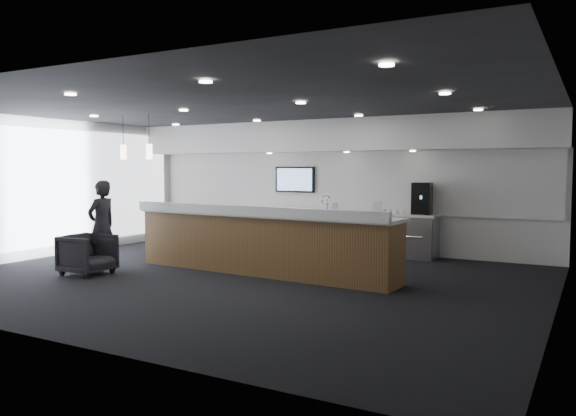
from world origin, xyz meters
The scene contains 25 objects.
ground centered at (0.00, 0.00, 0.00)m, with size 10.00×10.00×0.00m, color black.
ceiling centered at (0.00, 0.00, 3.00)m, with size 10.00×8.00×0.02m, color black.
back_wall centered at (0.00, 4.00, 1.50)m, with size 10.00×0.02×3.00m, color silver.
left_wall centered at (-5.00, 0.00, 1.50)m, with size 0.02×8.00×3.00m, color silver.
right_wall centered at (5.00, 0.00, 1.50)m, with size 0.02×8.00×3.00m, color silver.
soffit_bulkhead centered at (0.00, 3.55, 2.65)m, with size 10.00×0.90×0.70m, color silver.
alcove_panel centered at (0.00, 3.97, 1.60)m, with size 9.80×0.06×1.40m, color silver.
window_blinds_wall centered at (-4.96, 0.00, 1.50)m, with size 0.04×7.36×2.55m, color silver.
back_credenza centered at (0.00, 3.64, 0.48)m, with size 5.06×0.66×0.95m.
wall_tv centered at (-1.00, 3.91, 1.65)m, with size 1.05×0.08×0.62m.
pendant_left centered at (-2.40, 0.80, 2.25)m, with size 0.12×0.12×0.30m, color #FCEBC5.
pendant_right centered at (-3.10, 0.80, 2.25)m, with size 0.12×0.12×0.30m, color #FCEBC5.
ceiling_can_lights centered at (0.00, 0.00, 2.97)m, with size 7.00×5.00×0.02m, color white, non-canonical shape.
service_counter centered at (0.09, 0.57, 0.57)m, with size 5.37×1.21×1.49m.
coffee_machine centered at (2.20, 3.61, 1.28)m, with size 0.42×0.53×0.67m.
info_sign_left centered at (0.24, 3.51, 1.05)m, with size 0.14×0.02×0.19m, color silver.
info_sign_right centered at (1.24, 3.53, 1.08)m, with size 0.19×0.02×0.26m, color silver.
armchair centered at (-2.60, -1.03, 0.37)m, with size 0.78×0.80×0.73m, color black.
lounge_guest centered at (-2.77, -0.53, 0.85)m, with size 0.62×0.41×1.69m, color black.
cup_0 centered at (1.79, 3.57, 0.99)m, with size 0.09×0.09×0.09m, color white.
cup_1 centered at (1.65, 3.57, 0.99)m, with size 0.09×0.09×0.09m, color white.
cup_2 centered at (1.51, 3.57, 0.99)m, with size 0.09×0.09×0.09m, color white.
cup_3 centered at (1.37, 3.57, 0.99)m, with size 0.09×0.09×0.09m, color white.
cup_4 centered at (1.23, 3.57, 0.99)m, with size 0.09×0.09×0.09m, color white.
cup_5 centered at (1.09, 3.57, 0.99)m, with size 0.09×0.09×0.09m, color white.
Camera 1 is at (5.43, -8.08, 1.91)m, focal length 35.00 mm.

